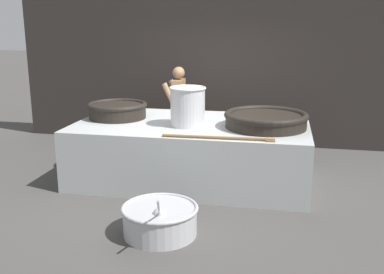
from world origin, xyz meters
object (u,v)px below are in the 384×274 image
at_px(giant_wok_near, 117,110).
at_px(prep_bowl_vegetables, 160,219).
at_px(giant_wok_far, 266,119).
at_px(cook, 178,107).
at_px(stock_pot, 188,106).

relative_size(giant_wok_near, prep_bowl_vegetables, 0.83).
xyz_separation_m(giant_wok_far, cook, (-1.65, 1.51, -0.15)).
distance_m(giant_wok_near, stock_pot, 1.27).
height_order(giant_wok_near, prep_bowl_vegetables, giant_wok_near).
relative_size(giant_wok_near, stock_pot, 1.62).
height_order(stock_pot, cook, cook).
bearing_deg(stock_pot, cook, 107.79).
distance_m(giant_wok_near, cook, 1.48).
height_order(giant_wok_near, stock_pot, stock_pot).
bearing_deg(giant_wok_far, giant_wok_near, 174.91).
distance_m(cook, prep_bowl_vegetables, 3.48).
height_order(giant_wok_near, giant_wok_far, giant_wok_near).
bearing_deg(giant_wok_near, cook, 62.14).
bearing_deg(giant_wok_near, stock_pot, -15.13).
xyz_separation_m(giant_wok_far, prep_bowl_vegetables, (-1.09, -1.85, -0.83)).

